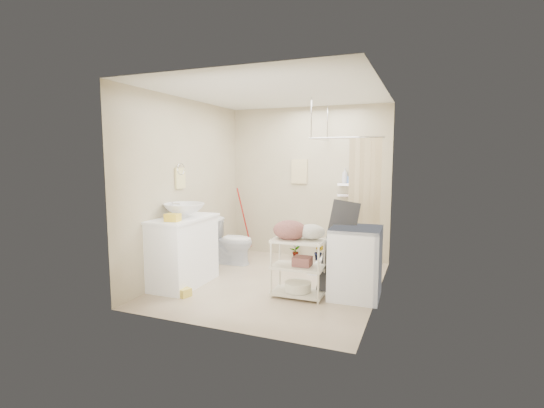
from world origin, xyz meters
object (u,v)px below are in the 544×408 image
at_px(washing_machine, 355,262).
at_px(laundry_rack, 298,262).
at_px(vanity, 183,251).
at_px(toilet, 231,241).

height_order(washing_machine, laundry_rack, washing_machine).
height_order(vanity, toilet, vanity).
bearing_deg(washing_machine, laundry_rack, -160.81).
height_order(vanity, washing_machine, vanity).
bearing_deg(vanity, toilet, 83.91).
distance_m(vanity, toilet, 1.21).
distance_m(washing_machine, laundry_rack, 0.72).
relative_size(washing_machine, laundry_rack, 1.00).
xyz_separation_m(vanity, washing_machine, (2.30, 0.37, -0.02)).
xyz_separation_m(vanity, laundry_rack, (1.63, 0.11, -0.03)).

